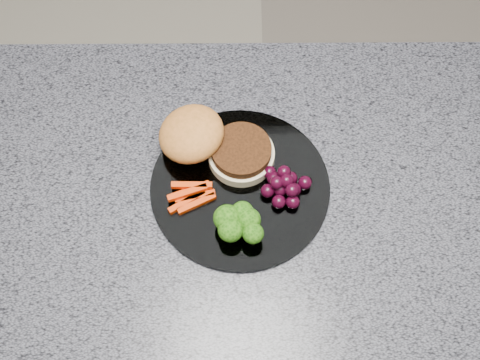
# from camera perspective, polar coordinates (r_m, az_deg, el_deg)

# --- Properties ---
(island_cabinet) EXTENTS (1.20, 0.60, 0.86)m
(island_cabinet) POSITION_cam_1_polar(r_m,az_deg,el_deg) (1.40, 3.34, -10.53)
(island_cabinet) COLOR brown
(island_cabinet) RESTS_ON ground
(countertop) EXTENTS (1.20, 0.60, 0.04)m
(countertop) POSITION_cam_1_polar(r_m,az_deg,el_deg) (0.97, 4.72, -3.14)
(countertop) COLOR #545560
(countertop) RESTS_ON island_cabinet
(plate) EXTENTS (0.26, 0.26, 0.01)m
(plate) POSITION_cam_1_polar(r_m,az_deg,el_deg) (0.97, -0.00, -0.61)
(plate) COLOR white
(plate) RESTS_ON countertop
(burger) EXTENTS (0.18, 0.13, 0.05)m
(burger) POSITION_cam_1_polar(r_m,az_deg,el_deg) (0.97, -2.65, 3.23)
(burger) COLOR beige
(burger) RESTS_ON plate
(carrot_sticks) EXTENTS (0.07, 0.05, 0.02)m
(carrot_sticks) POSITION_cam_1_polar(r_m,az_deg,el_deg) (0.95, -4.17, -1.29)
(carrot_sticks) COLOR red
(carrot_sticks) RESTS_ON plate
(broccoli) EXTENTS (0.07, 0.06, 0.05)m
(broccoli) POSITION_cam_1_polar(r_m,az_deg,el_deg) (0.91, -0.17, -3.64)
(broccoli) COLOR #5D9536
(broccoli) RESTS_ON plate
(grape_bunch) EXTENTS (0.07, 0.07, 0.03)m
(grape_bunch) POSITION_cam_1_polar(r_m,az_deg,el_deg) (0.95, 3.77, -0.47)
(grape_bunch) COLOR black
(grape_bunch) RESTS_ON plate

